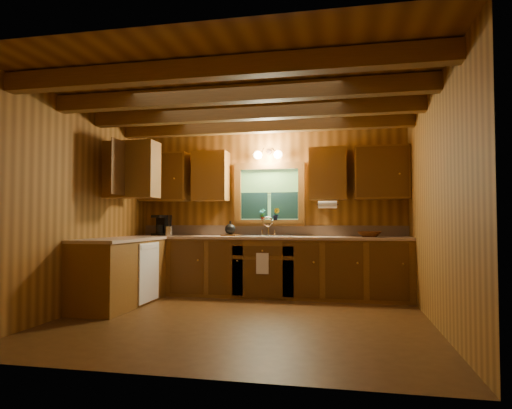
{
  "coord_description": "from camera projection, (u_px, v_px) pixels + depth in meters",
  "views": [
    {
      "loc": [
        1.15,
        -4.92,
        1.12
      ],
      "look_at": [
        0.0,
        0.8,
        1.35
      ],
      "focal_mm": 30.67,
      "sensor_mm": 36.0,
      "label": 1
    }
  ],
  "objects": [
    {
      "name": "room",
      "position": [
        242.0,
        206.0,
        5.05
      ],
      "size": [
        4.2,
        4.2,
        4.2
      ],
      "color": "#4A2D11",
      "rests_on": "ground"
    },
    {
      "name": "ceiling_beams",
      "position": [
        243.0,
        104.0,
        5.1
      ],
      "size": [
        4.2,
        2.54,
        0.18
      ],
      "color": "brown",
      "rests_on": "room"
    },
    {
      "name": "base_cabinets",
      "position": [
        229.0,
        269.0,
        6.37
      ],
      "size": [
        4.2,
        2.22,
        0.86
      ],
      "color": "brown",
      "rests_on": "ground"
    },
    {
      "name": "countertop",
      "position": [
        230.0,
        238.0,
        6.39
      ],
      "size": [
        4.2,
        2.24,
        0.04
      ],
      "color": "tan",
      "rests_on": "base_cabinets"
    },
    {
      "name": "backsplash",
      "position": [
        269.0,
        231.0,
        6.88
      ],
      "size": [
        4.2,
        0.02,
        0.16
      ],
      "primitive_type": "cube",
      "color": "tan",
      "rests_on": "room"
    },
    {
      "name": "dishwasher_panel",
      "position": [
        149.0,
        272.0,
        5.97
      ],
      "size": [
        0.02,
        0.6,
        0.8
      ],
      "primitive_type": "cube",
      "color": "white",
      "rests_on": "base_cabinets"
    },
    {
      "name": "upper_cabinets",
      "position": [
        227.0,
        174.0,
        6.58
      ],
      "size": [
        4.19,
        1.77,
        0.78
      ],
      "color": "brown",
      "rests_on": "room"
    },
    {
      "name": "window",
      "position": [
        269.0,
        196.0,
        6.89
      ],
      "size": [
        1.12,
        0.08,
        1.0
      ],
      "color": "brown",
      "rests_on": "room"
    },
    {
      "name": "window_sill",
      "position": [
        269.0,
        222.0,
        6.83
      ],
      "size": [
        1.06,
        0.14,
        0.04
      ],
      "primitive_type": "cube",
      "color": "brown",
      "rests_on": "room"
    },
    {
      "name": "wall_sconce",
      "position": [
        268.0,
        155.0,
        6.79
      ],
      "size": [
        0.45,
        0.21,
        0.17
      ],
      "color": "black",
      "rests_on": "room"
    },
    {
      "name": "paper_towel_roll",
      "position": [
        328.0,
        205.0,
        6.37
      ],
      "size": [
        0.27,
        0.11,
        0.11
      ],
      "primitive_type": "cylinder",
      "rotation": [
        0.0,
        1.57,
        0.0
      ],
      "color": "white",
      "rests_on": "upper_cabinets"
    },
    {
      "name": "dish_towel",
      "position": [
        262.0,
        264.0,
        6.26
      ],
      "size": [
        0.18,
        0.01,
        0.3
      ],
      "primitive_type": "cube",
      "color": "white",
      "rests_on": "base_cabinets"
    },
    {
      "name": "sink",
      "position": [
        266.0,
        239.0,
        6.6
      ],
      "size": [
        0.82,
        0.48,
        0.43
      ],
      "color": "silver",
      "rests_on": "countertop"
    },
    {
      "name": "coffee_maker",
      "position": [
        161.0,
        225.0,
        7.04
      ],
      "size": [
        0.18,
        0.23,
        0.32
      ],
      "rotation": [
        0.0,
        0.0,
        -0.33
      ],
      "color": "black",
      "rests_on": "countertop"
    },
    {
      "name": "utensil_crock",
      "position": [
        169.0,
        231.0,
        6.82
      ],
      "size": [
        0.12,
        0.12,
        0.33
      ],
      "rotation": [
        0.0,
        0.0,
        -0.1
      ],
      "color": "silver",
      "rests_on": "countertop"
    },
    {
      "name": "cutting_board",
      "position": [
        230.0,
        235.0,
        6.73
      ],
      "size": [
        0.27,
        0.21,
        0.02
      ],
      "primitive_type": "cube",
      "rotation": [
        0.0,
        0.0,
        -0.15
      ],
      "color": "#4E2F10",
      "rests_on": "countertop"
    },
    {
      "name": "teakettle",
      "position": [
        230.0,
        229.0,
        6.73
      ],
      "size": [
        0.16,
        0.16,
        0.21
      ],
      "rotation": [
        0.0,
        0.0,
        -0.42
      ],
      "color": "black",
      "rests_on": "cutting_board"
    },
    {
      "name": "wicker_basket",
      "position": [
        369.0,
        234.0,
        6.26
      ],
      "size": [
        0.4,
        0.4,
        0.08
      ],
      "primitive_type": "imported",
      "rotation": [
        0.0,
        0.0,
        -0.21
      ],
      "color": "#48230C",
      "rests_on": "countertop"
    },
    {
      "name": "potted_plant_left",
      "position": [
        262.0,
        214.0,
        6.85
      ],
      "size": [
        0.11,
        0.09,
        0.19
      ],
      "primitive_type": "imported",
      "rotation": [
        0.0,
        0.0,
        -0.3
      ],
      "color": "#4E2F10",
      "rests_on": "window_sill"
    },
    {
      "name": "potted_plant_right",
      "position": [
        276.0,
        214.0,
        6.8
      ],
      "size": [
        0.12,
        0.1,
        0.19
      ],
      "primitive_type": "imported",
      "rotation": [
        0.0,
        0.0,
        -0.14
      ],
      "color": "#4E2F10",
      "rests_on": "window_sill"
    }
  ]
}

